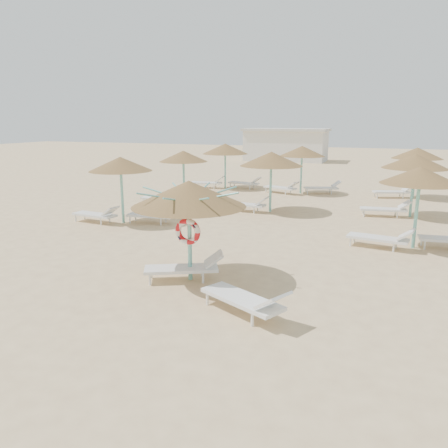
% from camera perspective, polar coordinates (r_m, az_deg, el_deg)
% --- Properties ---
extents(ground, '(120.00, 120.00, 0.00)m').
position_cam_1_polar(ground, '(11.24, -3.27, -7.83)').
color(ground, '#DEBC87').
rests_on(ground, ground).
extents(main_palapa, '(2.90, 2.90, 2.60)m').
position_cam_1_polar(main_palapa, '(11.00, -4.62, 3.89)').
color(main_palapa, '#71C4B9').
rests_on(main_palapa, ground).
extents(lounger_main_a, '(2.09, 1.46, 0.74)m').
position_cam_1_polar(lounger_main_a, '(11.41, -4.91, -5.65)').
color(lounger_main_a, white).
rests_on(lounger_main_a, ground).
extents(lounger_main_b, '(2.19, 1.52, 0.78)m').
position_cam_1_polar(lounger_main_b, '(9.39, 2.95, -9.80)').
color(lounger_main_b, white).
rests_on(lounger_main_b, ground).
extents(palapa_field, '(15.20, 13.08, 2.71)m').
position_cam_1_polar(palapa_field, '(21.13, 8.86, 8.43)').
color(palapa_field, '#71C4B9').
rests_on(palapa_field, ground).
extents(service_hut, '(8.40, 4.40, 3.25)m').
position_cam_1_polar(service_hut, '(45.78, 8.10, 10.24)').
color(service_hut, silver).
rests_on(service_hut, ground).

